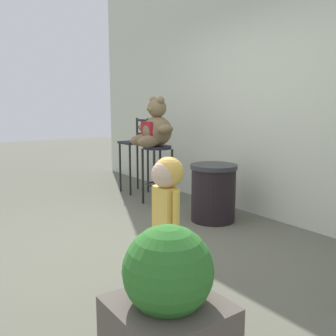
{
  "coord_description": "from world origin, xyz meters",
  "views": [
    {
      "loc": [
        3.01,
        -1.48,
        1.32
      ],
      "look_at": [
        -0.13,
        0.75,
        0.68
      ],
      "focal_mm": 39.61,
      "sensor_mm": 36.0,
      "label": 1
    }
  ],
  "objects_px": {
    "planter_with_shrub": "(168,308)",
    "trash_bin": "(213,192)",
    "bar_stool_with_teddy": "(157,163)",
    "teddy_bear": "(155,128)",
    "bar_chair_empty": "(135,149)",
    "child_walking": "(167,192)"
  },
  "relations": [
    {
      "from": "teddy_bear",
      "to": "child_walking",
      "type": "bearing_deg",
      "value": -31.27
    },
    {
      "from": "trash_bin",
      "to": "bar_chair_empty",
      "type": "xyz_separation_m",
      "value": [
        -1.83,
        0.02,
        0.35
      ]
    },
    {
      "from": "child_walking",
      "to": "planter_with_shrub",
      "type": "height_order",
      "value": "child_walking"
    },
    {
      "from": "child_walking",
      "to": "bar_chair_empty",
      "type": "relative_size",
      "value": 0.84
    },
    {
      "from": "planter_with_shrub",
      "to": "child_walking",
      "type": "bearing_deg",
      "value": 145.29
    },
    {
      "from": "teddy_bear",
      "to": "planter_with_shrub",
      "type": "distance_m",
      "value": 3.34
    },
    {
      "from": "teddy_bear",
      "to": "trash_bin",
      "type": "distance_m",
      "value": 1.23
    },
    {
      "from": "teddy_bear",
      "to": "child_walking",
      "type": "distance_m",
      "value": 2.3
    },
    {
      "from": "planter_with_shrub",
      "to": "trash_bin",
      "type": "bearing_deg",
      "value": 132.93
    },
    {
      "from": "trash_bin",
      "to": "planter_with_shrub",
      "type": "relative_size",
      "value": 0.87
    },
    {
      "from": "bar_stool_with_teddy",
      "to": "teddy_bear",
      "type": "distance_m",
      "value": 0.48
    },
    {
      "from": "teddy_bear",
      "to": "trash_bin",
      "type": "height_order",
      "value": "teddy_bear"
    },
    {
      "from": "bar_stool_with_teddy",
      "to": "planter_with_shrub",
      "type": "xyz_separation_m",
      "value": [
        2.76,
        -1.78,
        -0.22
      ]
    },
    {
      "from": "bar_stool_with_teddy",
      "to": "bar_chair_empty",
      "type": "xyz_separation_m",
      "value": [
        -0.83,
        0.14,
        0.11
      ]
    },
    {
      "from": "child_walking",
      "to": "trash_bin",
      "type": "distance_m",
      "value": 1.68
    },
    {
      "from": "trash_bin",
      "to": "bar_chair_empty",
      "type": "bearing_deg",
      "value": 179.34
    },
    {
      "from": "bar_chair_empty",
      "to": "teddy_bear",
      "type": "bearing_deg",
      "value": -11.87
    },
    {
      "from": "bar_chair_empty",
      "to": "planter_with_shrub",
      "type": "relative_size",
      "value": 1.5
    },
    {
      "from": "child_walking",
      "to": "planter_with_shrub",
      "type": "xyz_separation_m",
      "value": [
        0.81,
        -0.56,
        -0.35
      ]
    },
    {
      "from": "teddy_bear",
      "to": "planter_with_shrub",
      "type": "relative_size",
      "value": 0.85
    },
    {
      "from": "bar_chair_empty",
      "to": "child_walking",
      "type": "bearing_deg",
      "value": -26.02
    },
    {
      "from": "teddy_bear",
      "to": "bar_chair_empty",
      "type": "xyz_separation_m",
      "value": [
        -0.83,
        0.18,
        -0.36
      ]
    }
  ]
}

